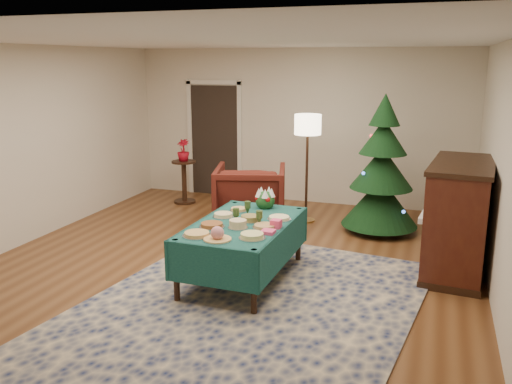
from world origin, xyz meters
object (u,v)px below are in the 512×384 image
(armchair, at_px, (250,194))
(christmas_tree, at_px, (382,171))
(gift_box, at_px, (276,224))
(potted_plant, at_px, (183,155))
(floor_lamp, at_px, (308,131))
(side_table, at_px, (184,183))
(buffet_table, at_px, (243,234))
(piano, at_px, (458,219))

(armchair, height_order, christmas_tree, christmas_tree)
(gift_box, xyz_separation_m, potted_plant, (-2.60, 3.04, 0.13))
(floor_lamp, xyz_separation_m, potted_plant, (-2.33, 0.43, -0.57))
(side_table, distance_m, potted_plant, 0.50)
(gift_box, distance_m, christmas_tree, 2.61)
(side_table, distance_m, christmas_tree, 3.57)
(floor_lamp, xyz_separation_m, christmas_tree, (1.15, -0.15, -0.52))
(buffet_table, bearing_deg, gift_box, -9.51)
(gift_box, xyz_separation_m, side_table, (-2.60, 3.04, -0.37))
(armchair, relative_size, floor_lamp, 0.63)
(side_table, bearing_deg, floor_lamp, -10.54)
(side_table, xyz_separation_m, christmas_tree, (3.48, -0.58, 0.55))
(side_table, relative_size, potted_plant, 1.98)
(buffet_table, xyz_separation_m, floor_lamp, (0.14, 2.53, 0.88))
(potted_plant, height_order, christmas_tree, christmas_tree)
(side_table, bearing_deg, piano, -22.57)
(floor_lamp, distance_m, piano, 2.74)
(christmas_tree, bearing_deg, gift_box, -109.70)
(gift_box, height_order, armchair, armchair)
(floor_lamp, distance_m, christmas_tree, 1.27)
(floor_lamp, bearing_deg, potted_plant, 169.46)
(christmas_tree, bearing_deg, armchair, -167.30)
(piano, bearing_deg, armchair, 163.42)
(potted_plant, relative_size, christmas_tree, 0.19)
(buffet_table, distance_m, potted_plant, 3.70)
(buffet_table, height_order, piano, piano)
(floor_lamp, bearing_deg, buffet_table, -93.12)
(gift_box, relative_size, christmas_tree, 0.05)
(potted_plant, distance_m, piano, 4.90)
(piano, bearing_deg, floor_lamp, 146.61)
(buffet_table, xyz_separation_m, potted_plant, (-2.19, 2.97, 0.31))
(buffet_table, relative_size, piano, 1.13)
(gift_box, bearing_deg, piano, 31.02)
(gift_box, distance_m, floor_lamp, 2.71)
(gift_box, distance_m, side_table, 4.02)
(armchair, height_order, floor_lamp, floor_lamp)
(armchair, relative_size, piano, 0.66)
(buffet_table, distance_m, gift_box, 0.46)
(buffet_table, height_order, side_table, side_table)
(floor_lamp, height_order, christmas_tree, christmas_tree)
(gift_box, relative_size, side_table, 0.15)
(buffet_table, xyz_separation_m, side_table, (-2.19, 2.97, -0.18))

